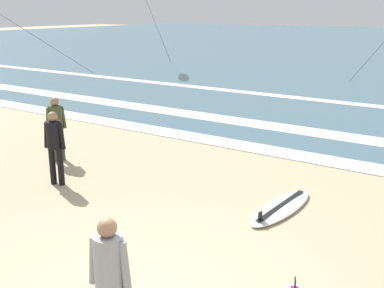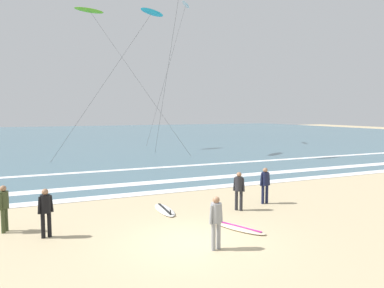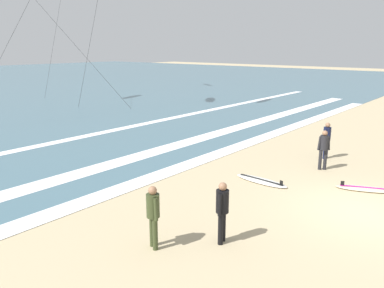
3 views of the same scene
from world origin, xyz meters
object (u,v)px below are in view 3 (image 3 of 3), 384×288
object	(u,v)px
surfboard_near_water	(367,189)
surfboard_foreground_flat	(261,181)
surfer_left_far	(324,146)
surfer_background_far	(153,212)
surfer_foreground_main	(222,207)
surfer_right_near	(327,137)

from	to	relation	value
surfboard_near_water	surfboard_foreground_flat	size ratio (longest dim) A/B	1.02
surfer_left_far	surfboard_foreground_flat	bearing A→B (deg)	157.85
surfer_background_far	surfboard_foreground_flat	distance (m)	5.90
surfer_foreground_main	surfboard_foreground_flat	bearing A→B (deg)	17.64
surfer_foreground_main	surfer_right_near	distance (m)	9.04
surfer_left_far	surfer_background_far	xyz separation A→B (m)	(-8.64, 0.83, 0.00)
surfboard_near_water	surfboard_foreground_flat	xyz separation A→B (m)	(-1.60, 3.22, 0.00)
surfer_right_near	surfboard_foreground_flat	xyz separation A→B (m)	(-4.46, 0.65, -0.91)
surfboard_foreground_flat	surfboard_near_water	bearing A→B (deg)	-63.60
surfer_background_far	surfboard_foreground_flat	bearing A→B (deg)	3.12
surfer_right_near	surfboard_near_water	world-z (taller)	surfer_right_near
surfer_right_near	surfer_background_far	world-z (taller)	same
surfer_left_far	surfboard_foreground_flat	world-z (taller)	surfer_left_far
surfer_foreground_main	surfer_left_far	world-z (taller)	same
surfer_right_near	surfboard_near_water	size ratio (longest dim) A/B	0.74
surfer_right_near	surfboard_foreground_flat	bearing A→B (deg)	171.69
surfer_foreground_main	surfer_left_far	distance (m)	7.38
surfer_right_near	surfboard_near_water	distance (m)	3.95
surfer_background_far	surfboard_near_water	world-z (taller)	surfer_background_far
surfer_left_far	surfboard_foreground_flat	distance (m)	3.18
surfer_foreground_main	surfboard_near_water	bearing A→B (deg)	-16.13
surfer_foreground_main	surfer_background_far	size ratio (longest dim) A/B	1.00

